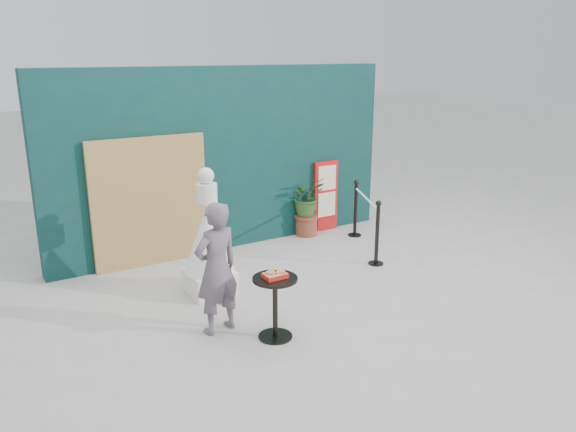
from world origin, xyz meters
name	(u,v)px	position (x,y,z in m)	size (l,w,h in m)	color
ground	(337,314)	(0.00, 0.00, 0.00)	(60.00, 60.00, 0.00)	#ADAAA5
back_wall	(226,159)	(0.00, 3.15, 1.50)	(6.00, 0.30, 3.00)	#0A2D2E
bamboo_fence	(150,202)	(-1.40, 2.94, 1.00)	(1.80, 0.08, 2.00)	tan
woman	(217,268)	(-1.47, 0.39, 0.80)	(0.58, 0.38, 1.59)	#645561
menu_board	(326,196)	(1.90, 2.95, 0.65)	(0.50, 0.07, 1.30)	red
statue	(209,243)	(-1.10, 1.45, 0.72)	(0.69, 0.69, 1.76)	white
cafe_table	(275,298)	(-0.98, -0.11, 0.50)	(0.52, 0.52, 0.75)	black
food_basket	(275,274)	(-0.98, -0.11, 0.79)	(0.26, 0.19, 0.11)	red
planter	(307,202)	(1.43, 2.88, 0.63)	(0.64, 0.55, 1.09)	brown
stanchion_barrier	(366,221)	(1.86, 1.74, 0.49)	(0.84, 1.54, 1.03)	black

